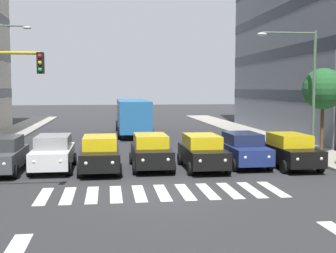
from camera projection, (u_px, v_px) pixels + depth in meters
The scene contains 13 objects.
ground_plane at pixel (162, 193), 17.37m from camera, with size 180.00×180.00×0.00m, color #2D2D30.
crosswalk_markings at pixel (162, 192), 17.36m from camera, with size 9.45×2.80×0.01m.
lane_arrow_1 at pixel (16, 248), 11.35m from camera, with size 0.50×2.20×0.01m, color silver.
car_0 at pixel (290, 150), 22.71m from camera, with size 2.02×4.44×1.72m.
car_1 at pixel (243, 149), 23.22m from camera, with size 2.02×4.44×1.72m.
car_2 at pixel (202, 152), 22.25m from camera, with size 2.02×4.44×1.72m.
car_3 at pixel (151, 151), 22.44m from camera, with size 2.02×4.44×1.72m.
car_4 at pixel (100, 154), 21.63m from camera, with size 2.02×4.44×1.72m.
car_5 at pixel (53, 152), 21.99m from camera, with size 2.02×4.44×1.72m.
car_6 at pixel (2, 155), 21.28m from camera, with size 2.02×4.44×1.72m.
bus_behind_traffic at pixel (133, 113), 38.72m from camera, with size 2.78×10.50×3.00m.
street_lamp_left at pixel (304, 79), 24.93m from camera, with size 3.44×0.28×7.09m.
street_tree_1 at pixel (323, 89), 26.45m from camera, with size 2.46×2.46×5.08m.
Camera 1 is at (2.07, 16.95, 4.08)m, focal length 47.74 mm.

